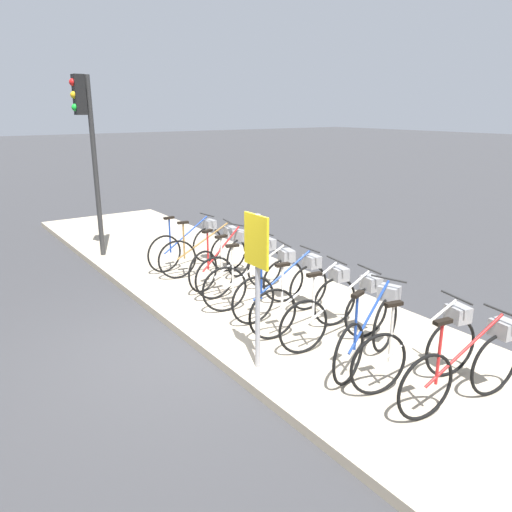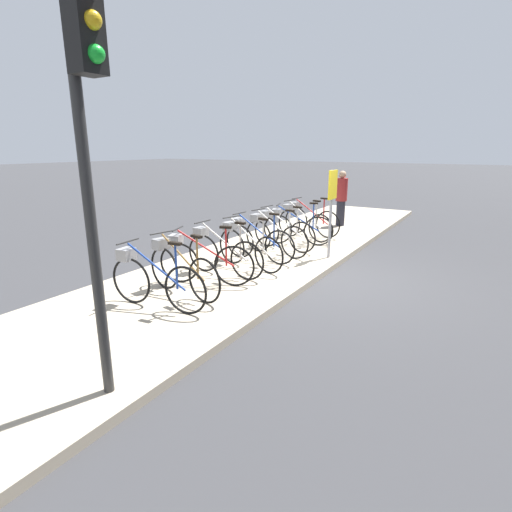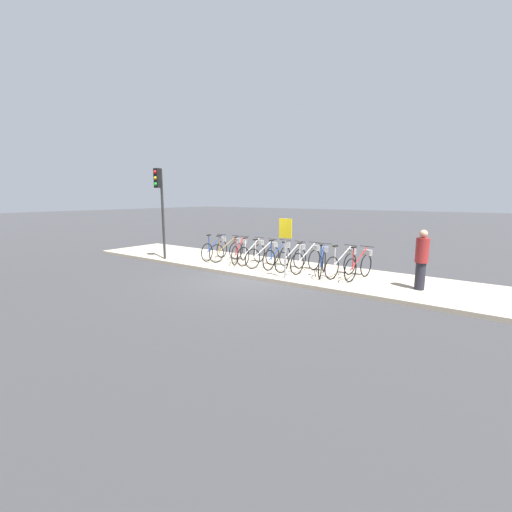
# 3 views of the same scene
# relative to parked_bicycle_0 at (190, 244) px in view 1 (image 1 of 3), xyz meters

# --- Properties ---
(ground_plane) EXTENTS (120.00, 120.00, 0.00)m
(ground_plane) POSITION_rel_parked_bicycle_0_xyz_m (2.99, -1.52, -0.58)
(ground_plane) COLOR #38383A
(sidewalk) EXTENTS (17.72, 3.20, 0.12)m
(sidewalk) POSITION_rel_parked_bicycle_0_xyz_m (2.99, 0.08, -0.52)
(sidewalk) COLOR #B7A88E
(sidewalk) RESTS_ON ground_plane
(parked_bicycle_0) EXTENTS (0.46, 1.71, 1.05)m
(parked_bicycle_0) POSITION_rel_parked_bicycle_0_xyz_m (0.00, 0.00, 0.00)
(parked_bicycle_0) COLOR black
(parked_bicycle_0) RESTS_ON sidewalk
(parked_bicycle_1) EXTENTS (0.48, 1.70, 1.05)m
(parked_bicycle_1) POSITION_rel_parked_bicycle_0_xyz_m (0.63, 0.03, 0.00)
(parked_bicycle_1) COLOR black
(parked_bicycle_1) RESTS_ON sidewalk
(parked_bicycle_2) EXTENTS (0.69, 1.63, 1.05)m
(parked_bicycle_2) POSITION_rel_parked_bicycle_0_xyz_m (1.21, 0.05, 0.00)
(parked_bicycle_2) COLOR black
(parked_bicycle_2) RESTS_ON sidewalk
(parked_bicycle_3) EXTENTS (0.46, 1.72, 1.05)m
(parked_bicycle_3) POSITION_rel_parked_bicycle_0_xyz_m (1.81, 0.07, 0.00)
(parked_bicycle_3) COLOR black
(parked_bicycle_3) RESTS_ON sidewalk
(parked_bicycle_4) EXTENTS (0.52, 1.69, 1.05)m
(parked_bicycle_4) POSITION_rel_parked_bicycle_0_xyz_m (2.46, -0.08, 0.00)
(parked_bicycle_4) COLOR black
(parked_bicycle_4) RESTS_ON sidewalk
(parked_bicycle_5) EXTENTS (0.46, 1.72, 1.05)m
(parked_bicycle_5) POSITION_rel_parked_bicycle_0_xyz_m (3.00, 0.03, 0.00)
(parked_bicycle_5) COLOR black
(parked_bicycle_5) RESTS_ON sidewalk
(parked_bicycle_6) EXTENTS (0.46, 1.71, 1.05)m
(parked_bicycle_6) POSITION_rel_parked_bicycle_0_xyz_m (3.61, -0.04, 0.00)
(parked_bicycle_6) COLOR black
(parked_bicycle_6) RESTS_ON sidewalk
(parked_bicycle_7) EXTENTS (0.46, 1.71, 1.05)m
(parked_bicycle_7) POSITION_rel_parked_bicycle_0_xyz_m (4.15, 0.03, 0.00)
(parked_bicycle_7) COLOR black
(parked_bicycle_7) RESTS_ON sidewalk
(parked_bicycle_8) EXTENTS (0.66, 1.65, 1.05)m
(parked_bicycle_8) POSITION_rel_parked_bicycle_0_xyz_m (4.73, -0.04, 0.00)
(parked_bicycle_8) COLOR black
(parked_bicycle_8) RESTS_ON sidewalk
(parked_bicycle_9) EXTENTS (0.53, 1.69, 1.05)m
(parked_bicycle_9) POSITION_rel_parked_bicycle_0_xyz_m (5.38, 0.07, 0.00)
(parked_bicycle_9) COLOR black
(parked_bicycle_9) RESTS_ON sidewalk
(parked_bicycle_10) EXTENTS (0.46, 1.71, 1.05)m
(parked_bicycle_10) POSITION_rel_parked_bicycle_0_xyz_m (5.92, 0.10, 0.00)
(parked_bicycle_10) COLOR black
(parked_bicycle_10) RESTS_ON sidewalk
(traffic_light) EXTENTS (0.24, 0.40, 3.62)m
(traffic_light) POSITION_rel_parked_bicycle_0_xyz_m (-1.78, -1.28, 2.14)
(traffic_light) COLOR #2D2D2D
(traffic_light) RESTS_ON sidewalk
(sign_post) EXTENTS (0.44, 0.07, 1.87)m
(sign_post) POSITION_rel_parked_bicycle_0_xyz_m (4.02, -1.23, 0.82)
(sign_post) COLOR #99999E
(sign_post) RESTS_ON sidewalk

